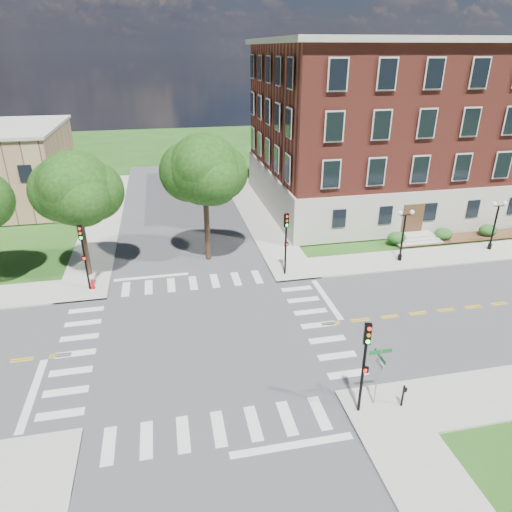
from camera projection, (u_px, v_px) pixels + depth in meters
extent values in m
plane|color=#254B15|center=(203.00, 339.00, 27.05)|extent=(160.00, 160.00, 0.00)
cube|color=#3D3D3F|center=(203.00, 339.00, 27.05)|extent=(90.00, 12.00, 0.01)
cube|color=#3D3D3F|center=(203.00, 339.00, 27.05)|extent=(12.00, 90.00, 0.01)
cube|color=#9E9B93|center=(468.00, 253.00, 38.19)|extent=(34.00, 3.50, 0.12)
cube|color=#9E9B93|center=(254.00, 208.00, 48.95)|extent=(3.50, 34.00, 0.12)
cube|color=#9E9B93|center=(104.00, 218.00, 46.09)|extent=(3.50, 34.00, 0.12)
cube|color=silver|center=(326.00, 299.00, 31.35)|extent=(0.40, 5.50, 0.00)
cube|color=#B6B2A1|center=(400.00, 183.00, 50.17)|extent=(30.00, 20.00, 4.20)
cube|color=maroon|center=(410.00, 107.00, 46.86)|extent=(29.55, 19.70, 11.80)
cube|color=#B6B2A1|center=(419.00, 41.00, 44.31)|extent=(30.60, 20.60, 0.50)
cube|color=#472D19|center=(413.00, 219.00, 40.65)|extent=(2.00, 0.10, 2.80)
cylinder|color=black|center=(85.00, 249.00, 33.74)|extent=(0.44, 0.44, 4.05)
sphere|color=black|center=(75.00, 188.00, 31.81)|extent=(5.28, 5.28, 5.28)
cylinder|color=black|center=(207.00, 232.00, 36.27)|extent=(0.44, 0.44, 4.61)
sphere|color=black|center=(204.00, 169.00, 34.20)|extent=(5.41, 5.41, 5.41)
cylinder|color=black|center=(362.00, 378.00, 20.77)|extent=(0.14, 0.14, 3.80)
cube|color=black|center=(367.00, 334.00, 19.78)|extent=(0.37, 0.31, 1.00)
cylinder|color=red|center=(370.00, 329.00, 19.52)|extent=(0.19, 0.10, 0.18)
cylinder|color=orange|center=(369.00, 335.00, 19.66)|extent=(0.19, 0.10, 0.18)
cylinder|color=#19E533|center=(368.00, 342.00, 19.80)|extent=(0.19, 0.10, 0.18)
cube|color=black|center=(365.00, 370.00, 20.36)|extent=(0.32, 0.21, 0.30)
cylinder|color=black|center=(286.00, 251.00, 33.84)|extent=(0.14, 0.14, 3.80)
cube|color=black|center=(286.00, 220.00, 32.84)|extent=(0.38, 0.33, 1.00)
cylinder|color=red|center=(287.00, 217.00, 32.59)|extent=(0.19, 0.12, 0.18)
cylinder|color=orange|center=(287.00, 221.00, 32.73)|extent=(0.19, 0.12, 0.18)
cylinder|color=#19E533|center=(287.00, 225.00, 32.87)|extent=(0.19, 0.12, 0.18)
cube|color=black|center=(286.00, 244.00, 33.43)|extent=(0.32, 0.23, 0.30)
cylinder|color=black|center=(86.00, 265.00, 31.63)|extent=(0.14, 0.14, 3.80)
cube|color=black|center=(80.00, 233.00, 30.63)|extent=(0.33, 0.24, 1.00)
cylinder|color=red|center=(79.00, 229.00, 30.38)|extent=(0.18, 0.06, 0.18)
cylinder|color=orange|center=(80.00, 233.00, 30.52)|extent=(0.18, 0.06, 0.18)
cylinder|color=#19E533|center=(81.00, 238.00, 30.65)|extent=(0.18, 0.06, 0.18)
cube|color=black|center=(84.00, 258.00, 31.22)|extent=(0.31, 0.14, 0.30)
cylinder|color=black|center=(400.00, 257.00, 36.74)|extent=(0.32, 0.32, 0.50)
cylinder|color=black|center=(402.00, 238.00, 36.05)|extent=(0.16, 0.16, 3.80)
cube|color=black|center=(406.00, 215.00, 35.25)|extent=(1.00, 0.06, 0.06)
sphere|color=white|center=(400.00, 213.00, 35.07)|extent=(0.36, 0.36, 0.36)
sphere|color=white|center=(412.00, 212.00, 35.25)|extent=(0.36, 0.36, 0.36)
cylinder|color=black|center=(490.00, 246.00, 38.78)|extent=(0.32, 0.32, 0.50)
cylinder|color=black|center=(494.00, 228.00, 38.10)|extent=(0.16, 0.16, 3.80)
cube|color=black|center=(499.00, 206.00, 37.29)|extent=(1.00, 0.06, 0.06)
sphere|color=white|center=(494.00, 204.00, 37.11)|extent=(0.36, 0.36, 0.36)
sphere|color=white|center=(505.00, 203.00, 37.30)|extent=(0.36, 0.36, 0.36)
cylinder|color=gray|center=(377.00, 377.00, 21.34)|extent=(0.07, 0.07, 3.10)
cube|color=#0C6324|center=(381.00, 352.00, 20.74)|extent=(1.10, 0.03, 0.20)
cube|color=#0C6324|center=(380.00, 356.00, 20.85)|extent=(0.03, 1.10, 0.20)
cube|color=silver|center=(380.00, 364.00, 21.04)|extent=(0.03, 0.75, 0.25)
cylinder|color=black|center=(403.00, 396.00, 21.57)|extent=(0.10, 0.10, 1.20)
cube|color=black|center=(405.00, 390.00, 21.28)|extent=(0.14, 0.08, 0.22)
cylinder|color=#B70E0F|center=(93.00, 288.00, 32.47)|extent=(0.32, 0.32, 0.10)
cylinder|color=#B70E0F|center=(93.00, 285.00, 32.36)|extent=(0.22, 0.22, 0.60)
sphere|color=#B70E0F|center=(92.00, 281.00, 32.23)|extent=(0.24, 0.24, 0.24)
cylinder|color=#B70E0F|center=(93.00, 284.00, 32.33)|extent=(0.35, 0.12, 0.12)
cylinder|color=#B70E0F|center=(93.00, 284.00, 32.33)|extent=(0.12, 0.35, 0.12)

